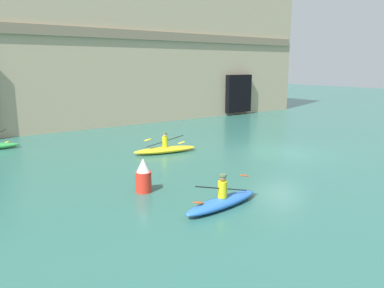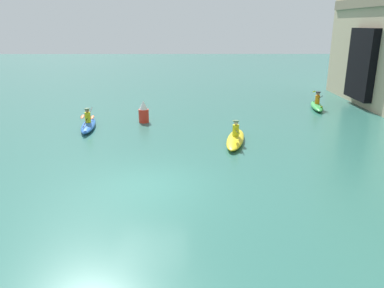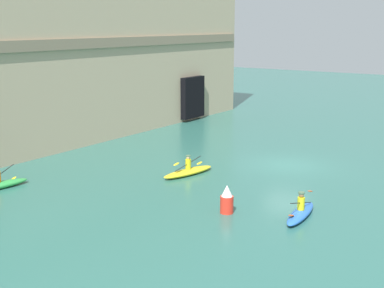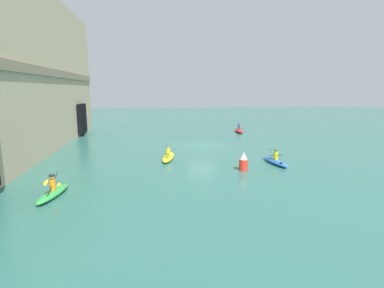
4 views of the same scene
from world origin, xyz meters
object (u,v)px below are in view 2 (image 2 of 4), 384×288
object	(u,v)px
kayak_yellow	(235,139)
kayak_blue	(88,125)
marker_buoy	(144,112)
kayak_green	(317,105)

from	to	relation	value
kayak_yellow	kayak_blue	bearing A→B (deg)	83.17
marker_buoy	kayak_blue	bearing A→B (deg)	-65.05
kayak_green	kayak_blue	bearing A→B (deg)	118.98
kayak_green	kayak_yellow	bearing A→B (deg)	149.61
kayak_green	marker_buoy	world-z (taller)	marker_buoy
kayak_green	marker_buoy	distance (m)	11.60
kayak_green	kayak_yellow	world-z (taller)	kayak_green
kayak_blue	kayak_yellow	world-z (taller)	kayak_blue
kayak_green	kayak_blue	size ratio (longest dim) A/B	0.98
kayak_green	kayak_yellow	size ratio (longest dim) A/B	0.90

